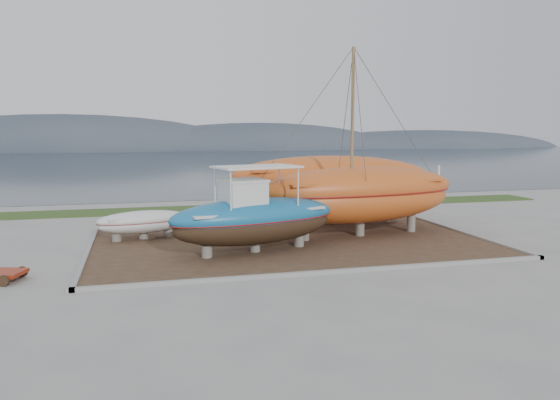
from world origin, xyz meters
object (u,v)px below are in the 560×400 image
object	(u,v)px
blue_caique	(255,209)
orange_bare_hull	(330,190)
orange_sailboat	(362,144)
white_dinghy	(143,225)

from	to	relation	value
blue_caique	orange_bare_hull	distance (m)	8.35
orange_sailboat	orange_bare_hull	bearing A→B (deg)	84.77
white_dinghy	orange_sailboat	bearing A→B (deg)	-24.19
white_dinghy	orange_bare_hull	size ratio (longest dim) A/B	0.39
white_dinghy	orange_bare_hull	world-z (taller)	orange_bare_hull
blue_caique	orange_sailboat	xyz separation A→B (m)	(5.80, 2.18, 2.71)
orange_sailboat	orange_bare_hull	world-z (taller)	orange_sailboat
orange_sailboat	orange_bare_hull	distance (m)	4.82
white_dinghy	blue_caique	bearing A→B (deg)	-55.18
blue_caique	orange_bare_hull	world-z (taller)	blue_caique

